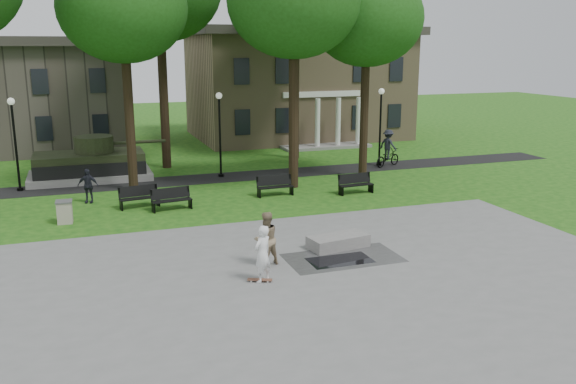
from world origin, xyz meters
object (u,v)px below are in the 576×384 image
cyclist (388,152)px  concrete_block (338,241)px  park_bench_0 (139,196)px  friend_watching (266,239)px  trash_bin (65,212)px  skateboarder (263,254)px

cyclist → concrete_block: bearing=121.5°
cyclist → park_bench_0: (-15.41, -4.90, -0.41)m
friend_watching → trash_bin: friend_watching is taller
friend_watching → cyclist: 18.62m
cyclist → park_bench_0: cyclist is taller
friend_watching → cyclist: size_ratio=0.81×
friend_watching → park_bench_0: size_ratio=1.00×
concrete_block → park_bench_0: bearing=127.1°
skateboarder → concrete_block: bearing=-177.8°
trash_bin → friend_watching: bearing=-49.8°
skateboarder → cyclist: (12.73, 15.48, -0.01)m
concrete_block → park_bench_0: size_ratio=1.19×
friend_watching → trash_bin: (-6.44, 7.62, -0.46)m
friend_watching → cyclist: (12.18, 14.08, -0.02)m
cyclist → skateboarder: bearing=116.8°
skateboarder → cyclist: 20.04m
concrete_block → trash_bin: (-9.49, 6.73, 0.24)m
concrete_block → trash_bin: 11.63m
skateboarder → trash_bin: skateboarder is taller
concrete_block → skateboarder: bearing=-147.5°
concrete_block → friend_watching: (-3.05, -0.90, 0.70)m
park_bench_0 → concrete_block: bearing=-62.0°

